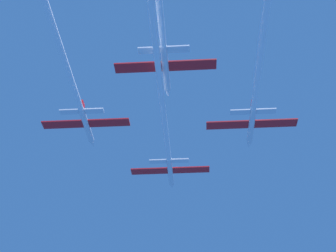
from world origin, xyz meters
The scene contains 3 objects.
jet_lead centered at (-0.68, -22.50, -0.75)m, with size 18.08×70.22×2.99m.
jet_left_wing centered at (-17.03, -36.97, 0.80)m, with size 18.08×64.28×2.99m.
jet_right_wing centered at (16.68, -37.18, -0.80)m, with size 18.08×65.02×2.99m.
Camera 1 is at (4.92, -97.37, -58.53)m, focal length 52.05 mm.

